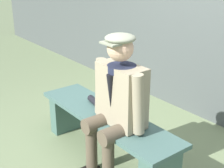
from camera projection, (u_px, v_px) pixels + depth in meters
The scene contains 5 objects.
ground_plane at pixel (106, 157), 3.44m from camera, with size 30.00×30.00×0.00m, color #697954.
bench at pixel (106, 129), 3.32m from camera, with size 1.77×0.46×0.49m.
seated_man at pixel (117, 99), 2.96m from camera, with size 0.64×0.56×1.34m.
rolled_magazine at pixel (96, 103), 3.44m from camera, with size 0.07×0.07×0.29m, color black.
stadium_wall at pixel (214, 31), 3.97m from camera, with size 12.00×0.24×2.22m, color #474D4C.
Camera 1 is at (-2.35, 1.75, 1.95)m, focal length 53.18 mm.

